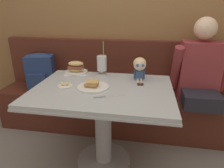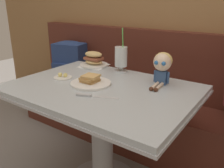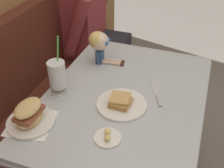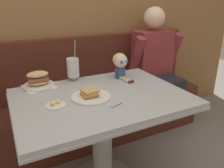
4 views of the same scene
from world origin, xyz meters
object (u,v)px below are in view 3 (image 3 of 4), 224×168
(toast_plate, at_px, (121,103))
(milkshake_glass, at_px, (57,76))
(sandwich_plate, at_px, (30,116))
(diner_patron, at_px, (89,19))
(butter_knife, at_px, (157,97))
(seated_doll, at_px, (99,43))
(butter_saucer, at_px, (108,137))

(toast_plate, xyz_separation_m, milkshake_glass, (-0.00, 0.34, 0.09))
(sandwich_plate, distance_m, diner_patron, 1.22)
(milkshake_glass, xyz_separation_m, diner_patron, (0.94, 0.24, -0.10))
(diner_patron, bearing_deg, sandwich_plate, -168.70)
(sandwich_plate, height_order, butter_knife, sandwich_plate)
(butter_knife, bearing_deg, toast_plate, 129.21)
(butter_knife, relative_size, seated_doll, 1.00)
(diner_patron, bearing_deg, toast_plate, -147.89)
(milkshake_glass, distance_m, butter_knife, 0.52)
(seated_doll, bearing_deg, sandwich_plate, 171.20)
(diner_patron, bearing_deg, milkshake_glass, -165.38)
(milkshake_glass, xyz_separation_m, sandwich_plate, (-0.26, 0.01, -0.05))
(sandwich_plate, bearing_deg, milkshake_glass, -1.27)
(toast_plate, height_order, seated_doll, seated_doll)
(butter_knife, distance_m, diner_patron, 1.10)
(toast_plate, distance_m, sandwich_plate, 0.44)
(toast_plate, height_order, butter_saucer, toast_plate)
(milkshake_glass, bearing_deg, diner_patron, 14.62)
(butter_knife, bearing_deg, butter_saucer, 158.49)
(sandwich_plate, xyz_separation_m, diner_patron, (1.20, 0.24, -0.04))
(toast_plate, relative_size, milkshake_glass, 0.79)
(butter_saucer, relative_size, butter_knife, 0.53)
(seated_doll, height_order, diner_patron, diner_patron)
(butter_saucer, bearing_deg, toast_plate, 3.63)
(toast_plate, relative_size, diner_patron, 0.31)
(milkshake_glass, distance_m, sandwich_plate, 0.26)
(milkshake_glass, relative_size, sandwich_plate, 1.36)
(butter_saucer, bearing_deg, butter_knife, -21.51)
(seated_doll, bearing_deg, butter_knife, -119.22)
(sandwich_plate, xyz_separation_m, butter_saucer, (0.03, -0.36, -0.04))
(butter_saucer, distance_m, diner_patron, 1.31)
(sandwich_plate, relative_size, butter_knife, 1.03)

